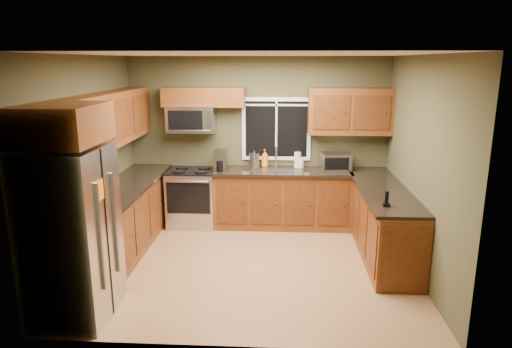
# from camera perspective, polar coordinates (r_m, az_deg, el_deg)

# --- Properties ---
(floor) EXTENTS (4.20, 4.20, 0.00)m
(floor) POSITION_cam_1_polar(r_m,az_deg,el_deg) (6.17, -0.66, -11.22)
(floor) COLOR #976A42
(floor) RESTS_ON ground
(ceiling) EXTENTS (4.20, 4.20, 0.00)m
(ceiling) POSITION_cam_1_polar(r_m,az_deg,el_deg) (5.58, -0.74, 14.74)
(ceiling) COLOR white
(ceiling) RESTS_ON back_wall
(back_wall) EXTENTS (4.20, 0.00, 4.20)m
(back_wall) POSITION_cam_1_polar(r_m,az_deg,el_deg) (7.49, 0.24, 4.16)
(back_wall) COLOR #454329
(back_wall) RESTS_ON ground
(front_wall) EXTENTS (4.20, 0.00, 4.20)m
(front_wall) POSITION_cam_1_polar(r_m,az_deg,el_deg) (4.00, -2.44, -4.61)
(front_wall) COLOR #454329
(front_wall) RESTS_ON ground
(left_wall) EXTENTS (0.00, 3.60, 3.60)m
(left_wall) POSITION_cam_1_polar(r_m,az_deg,el_deg) (6.23, -20.36, 1.28)
(left_wall) COLOR #454329
(left_wall) RESTS_ON ground
(right_wall) EXTENTS (0.00, 3.60, 3.60)m
(right_wall) POSITION_cam_1_polar(r_m,az_deg,el_deg) (5.97, 19.86, 0.79)
(right_wall) COLOR #454329
(right_wall) RESTS_ON ground
(window) EXTENTS (1.12, 0.03, 1.02)m
(window) POSITION_cam_1_polar(r_m,az_deg,el_deg) (7.43, 2.55, 5.65)
(window) COLOR white
(window) RESTS_ON back_wall
(base_cabinets_left) EXTENTS (0.60, 2.65, 0.90)m
(base_cabinets_left) POSITION_cam_1_polar(r_m,az_deg,el_deg) (6.78, -15.81, -5.28)
(base_cabinets_left) COLOR brown
(base_cabinets_left) RESTS_ON ground
(countertop_left) EXTENTS (0.65, 2.65, 0.04)m
(countertop_left) POSITION_cam_1_polar(r_m,az_deg,el_deg) (6.64, -15.87, -1.46)
(countertop_left) COLOR black
(countertop_left) RESTS_ON base_cabinets_left
(base_cabinets_back) EXTENTS (2.17, 0.60, 0.90)m
(base_cabinets_back) POSITION_cam_1_polar(r_m,az_deg,el_deg) (7.40, 3.33, -3.17)
(base_cabinets_back) COLOR brown
(base_cabinets_back) RESTS_ON ground
(countertop_back) EXTENTS (2.17, 0.65, 0.04)m
(countertop_back) POSITION_cam_1_polar(r_m,az_deg,el_deg) (7.25, 3.38, 0.33)
(countertop_back) COLOR black
(countertop_back) RESTS_ON base_cabinets_back
(base_cabinets_peninsula) EXTENTS (0.60, 2.52, 0.90)m
(base_cabinets_peninsula) POSITION_cam_1_polar(r_m,az_deg,el_deg) (6.64, 15.43, -5.68)
(base_cabinets_peninsula) COLOR brown
(base_cabinets_peninsula) RESTS_ON ground
(countertop_peninsula) EXTENTS (0.65, 2.50, 0.04)m
(countertop_peninsula) POSITION_cam_1_polar(r_m,az_deg,el_deg) (6.50, 15.47, -1.75)
(countertop_peninsula) COLOR black
(countertop_peninsula) RESTS_ON base_cabinets_peninsula
(upper_cabinets_left) EXTENTS (0.33, 2.65, 0.72)m
(upper_cabinets_left) POSITION_cam_1_polar(r_m,az_deg,el_deg) (6.52, -17.76, 6.57)
(upper_cabinets_left) COLOR brown
(upper_cabinets_left) RESTS_ON left_wall
(upper_cabinets_back_left) EXTENTS (1.30, 0.33, 0.30)m
(upper_cabinets_back_left) POSITION_cam_1_polar(r_m,az_deg,el_deg) (7.33, -6.57, 9.53)
(upper_cabinets_back_left) COLOR brown
(upper_cabinets_back_left) RESTS_ON back_wall
(upper_cabinets_back_right) EXTENTS (1.30, 0.33, 0.72)m
(upper_cabinets_back_right) POSITION_cam_1_polar(r_m,az_deg,el_deg) (7.32, 11.68, 7.68)
(upper_cabinets_back_right) COLOR brown
(upper_cabinets_back_right) RESTS_ON back_wall
(upper_cabinet_over_fridge) EXTENTS (0.72, 0.90, 0.38)m
(upper_cabinet_over_fridge) POSITION_cam_1_polar(r_m,az_deg,el_deg) (4.80, -23.15, 5.76)
(upper_cabinet_over_fridge) COLOR brown
(upper_cabinet_over_fridge) RESTS_ON left_wall
(refrigerator) EXTENTS (0.74, 0.90, 1.80)m
(refrigerator) POSITION_cam_1_polar(r_m,az_deg,el_deg) (5.07, -21.92, -6.96)
(refrigerator) COLOR #B7B7BC
(refrigerator) RESTS_ON ground
(range) EXTENTS (0.76, 0.69, 0.94)m
(range) POSITION_cam_1_polar(r_m,az_deg,el_deg) (7.50, -7.95, -2.89)
(range) COLOR #B7B7BC
(range) RESTS_ON ground
(microwave) EXTENTS (0.76, 0.41, 0.42)m
(microwave) POSITION_cam_1_polar(r_m,az_deg,el_deg) (7.37, -8.08, 6.84)
(microwave) COLOR #B7B7BC
(microwave) RESTS_ON back_wall
(sink) EXTENTS (0.60, 0.42, 0.36)m
(sink) POSITION_cam_1_polar(r_m,az_deg,el_deg) (7.26, 2.47, 0.62)
(sink) COLOR slate
(sink) RESTS_ON countertop_back
(toaster_oven) EXTENTS (0.48, 0.40, 0.28)m
(toaster_oven) POSITION_cam_1_polar(r_m,az_deg,el_deg) (7.32, 9.92, 1.55)
(toaster_oven) COLOR #B7B7BC
(toaster_oven) RESTS_ON countertop_back
(coffee_maker) EXTENTS (0.20, 0.27, 0.33)m
(coffee_maker) POSITION_cam_1_polar(r_m,az_deg,el_deg) (7.21, -4.45, 1.66)
(coffee_maker) COLOR slate
(coffee_maker) RESTS_ON countertop_back
(kettle) EXTENTS (0.20, 0.20, 0.29)m
(kettle) POSITION_cam_1_polar(r_m,az_deg,el_deg) (7.40, -0.21, 1.85)
(kettle) COLOR #B7B7BC
(kettle) RESTS_ON countertop_back
(paper_towel_roll) EXTENTS (0.11, 0.11, 0.28)m
(paper_towel_roll) POSITION_cam_1_polar(r_m,az_deg,el_deg) (7.42, 5.21, 1.77)
(paper_towel_roll) COLOR white
(paper_towel_roll) RESTS_ON countertop_back
(soap_bottle_a) EXTENTS (0.14, 0.14, 0.29)m
(soap_bottle_a) POSITION_cam_1_polar(r_m,az_deg,el_deg) (7.44, 1.12, 2.00)
(soap_bottle_a) COLOR orange
(soap_bottle_a) RESTS_ON countertop_back
(soap_bottle_b) EXTENTS (0.12, 0.12, 0.21)m
(soap_bottle_b) POSITION_cam_1_polar(r_m,az_deg,el_deg) (7.44, 5.59, 1.61)
(soap_bottle_b) COLOR white
(soap_bottle_b) RESTS_ON countertop_back
(cordless_phone) EXTENTS (0.09, 0.09, 0.18)m
(cordless_phone) POSITION_cam_1_polar(r_m,az_deg,el_deg) (5.64, 15.98, -3.36)
(cordless_phone) COLOR black
(cordless_phone) RESTS_ON countertop_peninsula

